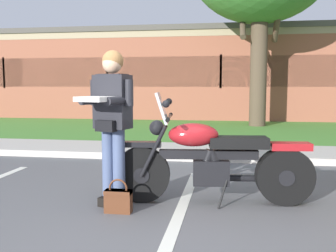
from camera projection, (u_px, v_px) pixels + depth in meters
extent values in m
plane|color=#565659|center=(150.00, 232.00, 3.48)|extent=(140.00, 140.00, 0.00)
cube|color=#B7B2A8|center=(189.00, 157.00, 6.79)|extent=(60.00, 0.20, 0.12)
cube|color=#B7B2A8|center=(193.00, 150.00, 7.63)|extent=(60.00, 1.50, 0.08)
cube|color=#478433|center=(205.00, 129.00, 11.45)|extent=(60.00, 6.29, 0.06)
cube|color=silver|center=(175.00, 225.00, 3.64)|extent=(0.14, 4.40, 0.01)
cylinder|color=black|center=(142.00, 175.00, 4.34)|extent=(0.65, 0.17, 0.64)
cylinder|color=black|center=(142.00, 175.00, 4.34)|extent=(0.19, 0.14, 0.18)
cylinder|color=black|center=(285.00, 176.00, 4.26)|extent=(0.66, 0.25, 0.64)
cylinder|color=black|center=(285.00, 176.00, 4.26)|extent=(0.20, 0.22, 0.18)
cube|color=black|center=(142.00, 144.00, 4.30)|extent=(0.45, 0.19, 0.06)
cube|color=maroon|center=(290.00, 146.00, 4.22)|extent=(0.46, 0.25, 0.08)
cylinder|color=black|center=(153.00, 152.00, 4.22)|extent=(0.31, 0.08, 0.58)
cylinder|color=black|center=(154.00, 149.00, 4.38)|extent=(0.31, 0.08, 0.58)
sphere|color=black|center=(157.00, 128.00, 4.27)|extent=(0.17, 0.17, 0.17)
cylinder|color=black|center=(169.00, 117.00, 4.25)|extent=(0.11, 0.72, 0.03)
cylinder|color=black|center=(168.00, 120.00, 3.90)|extent=(0.05, 0.10, 0.04)
cylinder|color=black|center=(171.00, 115.00, 4.61)|extent=(0.05, 0.10, 0.04)
sphere|color=black|center=(166.00, 104.00, 3.94)|extent=(0.08, 0.08, 0.08)
sphere|color=black|center=(169.00, 102.00, 4.54)|extent=(0.08, 0.08, 0.08)
cube|color=#B2BCC6|center=(162.00, 108.00, 4.25)|extent=(0.18, 0.37, 0.35)
cube|color=black|center=(208.00, 154.00, 4.28)|extent=(1.10, 0.22, 0.10)
ellipsoid|color=maroon|center=(193.00, 135.00, 4.26)|extent=(0.59, 0.38, 0.26)
cube|color=black|center=(238.00, 142.00, 4.24)|extent=(0.67, 0.35, 0.12)
cube|color=black|center=(211.00, 172.00, 4.30)|extent=(0.42, 0.28, 0.28)
cylinder|color=black|center=(208.00, 158.00, 4.28)|extent=(0.19, 0.14, 0.21)
cylinder|color=black|center=(214.00, 158.00, 4.28)|extent=(0.19, 0.14, 0.21)
cylinder|color=black|center=(242.00, 178.00, 4.43)|extent=(0.61, 0.14, 0.08)
cylinder|color=black|center=(260.00, 178.00, 4.42)|extent=(0.61, 0.14, 0.08)
cylinder|color=black|center=(223.00, 194.00, 4.15)|extent=(0.11, 0.13, 0.30)
cube|color=black|center=(118.00, 202.00, 4.22)|extent=(0.18, 0.26, 0.10)
cube|color=black|center=(108.00, 200.00, 4.28)|extent=(0.18, 0.26, 0.10)
cylinder|color=#47567A|center=(119.00, 168.00, 4.20)|extent=(0.14, 0.14, 0.86)
cylinder|color=#47567A|center=(108.00, 166.00, 4.26)|extent=(0.14, 0.14, 0.86)
cube|color=#232328|center=(113.00, 102.00, 4.15)|extent=(0.43, 0.32, 0.58)
cube|color=#232328|center=(112.00, 77.00, 4.13)|extent=(0.35, 0.28, 0.06)
sphere|color=tan|center=(112.00, 64.00, 4.11)|extent=(0.21, 0.21, 0.21)
sphere|color=olive|center=(113.00, 61.00, 4.12)|extent=(0.23, 0.23, 0.23)
cube|color=black|center=(106.00, 126.00, 4.06)|extent=(0.24, 0.16, 0.12)
cylinder|color=#232328|center=(117.00, 101.00, 3.94)|extent=(0.19, 0.35, 0.09)
cylinder|color=#232328|center=(92.00, 100.00, 4.08)|extent=(0.19, 0.35, 0.09)
cylinder|color=#232328|center=(129.00, 93.00, 4.03)|extent=(0.10, 0.10, 0.28)
cylinder|color=#232328|center=(95.00, 92.00, 4.22)|extent=(0.10, 0.10, 0.28)
cube|color=white|center=(96.00, 99.00, 3.88)|extent=(0.40, 0.40, 0.05)
cube|color=#562D19|center=(118.00, 201.00, 4.00)|extent=(0.28, 0.12, 0.24)
cube|color=#562D19|center=(118.00, 192.00, 3.99)|extent=(0.28, 0.13, 0.04)
torus|color=#562D19|center=(118.00, 188.00, 3.99)|extent=(0.20, 0.02, 0.20)
cylinder|color=#4C3D2D|center=(258.00, 73.00, 11.98)|extent=(0.52, 0.52, 3.47)
cylinder|color=#4C3D2D|center=(277.00, 24.00, 11.74)|extent=(0.18, 1.15, 1.02)
cylinder|color=#4C3D2D|center=(243.00, 25.00, 11.91)|extent=(0.18, 1.14, 1.00)
cube|color=#336B2D|center=(90.00, 105.00, 15.57)|extent=(2.75, 0.90, 1.10)
ellipsoid|color=#336B2D|center=(89.00, 91.00, 15.51)|extent=(2.61, 0.84, 0.28)
cube|color=#336B2D|center=(193.00, 106.00, 14.90)|extent=(2.45, 0.90, 1.10)
ellipsoid|color=#336B2D|center=(193.00, 92.00, 14.85)|extent=(2.33, 0.84, 0.28)
cube|color=#336B2D|center=(307.00, 107.00, 14.24)|extent=(3.25, 0.90, 1.10)
ellipsoid|color=#336B2D|center=(307.00, 92.00, 14.18)|extent=(3.09, 0.84, 0.28)
cube|color=#93513D|center=(223.00, 79.00, 19.47)|extent=(24.92, 11.68, 3.34)
cube|color=#998466|center=(221.00, 32.00, 13.61)|extent=(24.92, 0.10, 0.24)
cube|color=#4C4742|center=(224.00, 44.00, 19.28)|extent=(25.16, 11.79, 0.20)
cube|color=#1E282D|center=(221.00, 71.00, 13.75)|extent=(21.18, 0.06, 1.10)
cube|color=#93513D|center=(4.00, 73.00, 15.07)|extent=(0.08, 0.04, 1.20)
cube|color=#93513D|center=(107.00, 72.00, 14.40)|extent=(0.08, 0.04, 1.20)
cube|color=#93513D|center=(221.00, 71.00, 13.74)|extent=(0.08, 0.04, 1.20)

